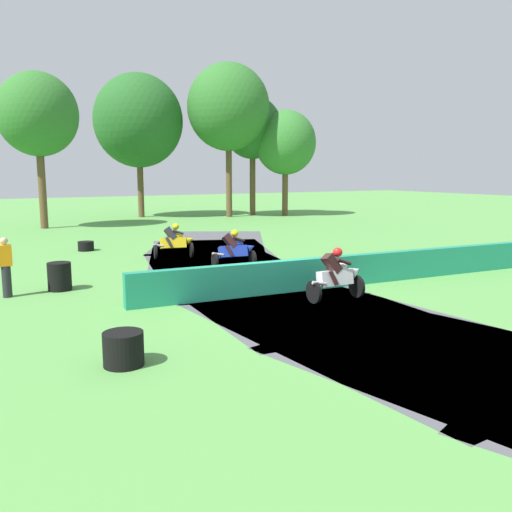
{
  "coord_description": "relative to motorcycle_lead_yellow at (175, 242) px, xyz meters",
  "views": [
    {
      "loc": [
        -7.36,
        -12.45,
        3.37
      ],
      "look_at": [
        0.15,
        1.05,
        0.9
      ],
      "focal_mm": 37.36,
      "sensor_mm": 36.0,
      "label": 1
    }
  ],
  "objects": [
    {
      "name": "tree_far_right",
      "position": [
        -2.94,
        14.11,
        5.94
      ],
      "size": [
        4.59,
        4.59,
        9.03
      ],
      "color": "brown",
      "rests_on": "ground"
    },
    {
      "name": "tree_behind_barrier",
      "position": [
        4.48,
        19.02,
        6.32
      ],
      "size": [
        6.38,
        6.38,
        10.33
      ],
      "color": "brown",
      "rests_on": "ground"
    },
    {
      "name": "motorcycle_chase_blue",
      "position": [
        1.08,
        -3.07,
        -0.01
      ],
      "size": [
        1.71,
        0.97,
        1.42
      ],
      "color": "black",
      "rests_on": "ground"
    },
    {
      "name": "motorcycle_lead_yellow",
      "position": [
        0.0,
        0.0,
        0.0
      ],
      "size": [
        1.72,
        1.06,
        1.43
      ],
      "color": "black",
      "rests_on": "ground"
    },
    {
      "name": "ground_plane",
      "position": [
        0.08,
        -7.17,
        -0.64
      ],
      "size": [
        120.0,
        120.0,
        0.0
      ],
      "primitive_type": "plane",
      "color": "#569947"
    },
    {
      "name": "track_asphalt",
      "position": [
        1.2,
        -7.25,
        -0.63
      ],
      "size": [
        10.18,
        32.23,
        0.01
      ],
      "color": "#515156",
      "rests_on": "ground"
    },
    {
      "name": "motorcycle_trailing_white",
      "position": [
        1.29,
        -8.63,
        0.02
      ],
      "size": [
        1.68,
        0.7,
        1.42
      ],
      "color": "black",
      "rests_on": "ground"
    },
    {
      "name": "tire_stack_mid_a",
      "position": [
        -4.94,
        -3.89,
        -0.24
      ],
      "size": [
        0.66,
        0.66,
        0.8
      ],
      "color": "black",
      "rests_on": "ground"
    },
    {
      "name": "tire_stack_mid_b",
      "position": [
        -4.97,
        -10.7,
        -0.34
      ],
      "size": [
        0.71,
        0.71,
        0.6
      ],
      "color": "black",
      "rests_on": "ground"
    },
    {
      "name": "tree_distant",
      "position": [
        12.61,
        16.67,
        5.96
      ],
      "size": [
        4.49,
        4.49,
        9.0
      ],
      "color": "brown",
      "rests_on": "ground"
    },
    {
      "name": "safety_barrier",
      "position": [
        5.75,
        -7.55,
        -0.19
      ],
      "size": [
        19.34,
        1.57,
        0.9
      ],
      "primitive_type": "cube",
      "rotation": [
        0.0,
        0.0,
        4.65
      ],
      "color": "#1E8466",
      "rests_on": "ground"
    },
    {
      "name": "track_marshal",
      "position": [
        -6.33,
        -4.1,
        0.18
      ],
      "size": [
        0.34,
        0.24,
        1.63
      ],
      "color": "#232328",
      "rests_on": "ground"
    },
    {
      "name": "tire_stack_near",
      "position": [
        -2.69,
        3.62,
        -0.44
      ],
      "size": [
        0.67,
        0.67,
        0.4
      ],
      "color": "black",
      "rests_on": "ground"
    },
    {
      "name": "tree_mid_rise",
      "position": [
        14.52,
        15.0,
        4.84
      ],
      "size": [
        4.58,
        4.58,
        7.91
      ],
      "color": "brown",
      "rests_on": "ground"
    },
    {
      "name": "tree_far_left",
      "position": [
        10.26,
        16.01,
        7.28
      ],
      "size": [
        5.96,
        5.96,
        11.07
      ],
      "color": "brown",
      "rests_on": "ground"
    }
  ]
}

